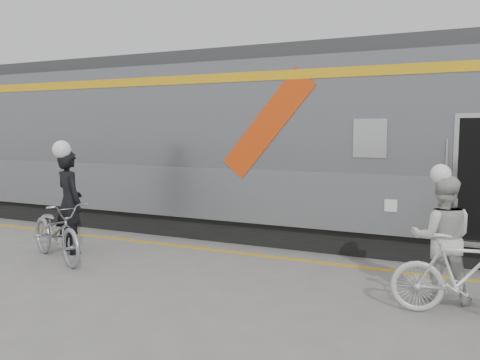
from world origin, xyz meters
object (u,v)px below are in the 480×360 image
Objects in this scene: man at (69,202)px; woman at (442,239)px; bicycle_right at (463,276)px; bicycle_left at (57,231)px.

man is 6.75m from woman.
woman reaches higher than bicycle_right.
bicycle_left is at bearing 81.83° from bicycle_right.
woman reaches higher than bicycle_left.
man is at bearing 44.04° from bicycle_left.
man reaches higher than bicycle_left.
man is 0.74m from bicycle_left.
man is 1.13× the size of woman.
woman is at bearing -154.52° from man.
man is 0.95× the size of bicycle_left.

